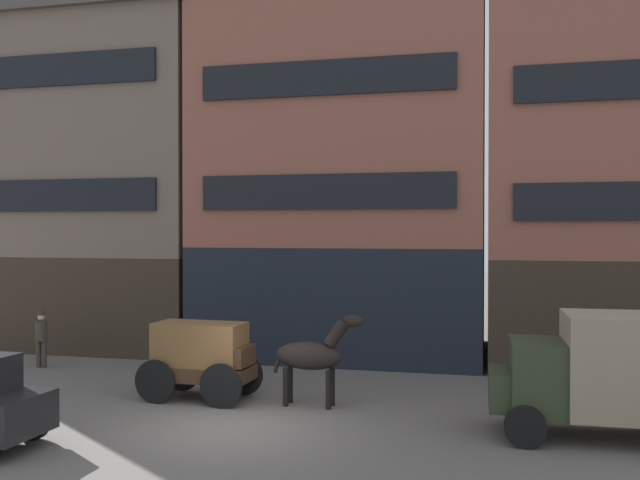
% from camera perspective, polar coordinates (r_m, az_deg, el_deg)
% --- Properties ---
extents(ground_plane, '(120.00, 120.00, 0.00)m').
position_cam_1_polar(ground_plane, '(16.07, -7.13, -14.94)').
color(ground_plane, '#605B56').
extents(building_far_left, '(10.27, 7.35, 12.54)m').
position_cam_1_polar(building_far_left, '(28.88, -17.46, 4.63)').
color(building_far_left, '#33281E').
rests_on(building_far_left, ground_plane).
extents(building_center_left, '(10.17, 7.35, 14.97)m').
position_cam_1_polar(building_center_left, '(25.39, 2.19, 7.95)').
color(building_center_left, black).
rests_on(building_center_left, ground_plane).
extents(building_center_right, '(9.27, 7.35, 17.70)m').
position_cam_1_polar(building_center_right, '(25.49, 23.74, 10.97)').
color(building_center_right, '#33281E').
rests_on(building_center_right, ground_plane).
extents(cargo_wagon, '(2.96, 1.62, 1.98)m').
position_cam_1_polar(cargo_wagon, '(18.41, -9.65, -9.25)').
color(cargo_wagon, '#3D2819').
rests_on(cargo_wagon, ground_plane).
extents(draft_horse, '(2.35, 0.67, 2.30)m').
position_cam_1_polar(draft_horse, '(17.45, -0.59, -9.39)').
color(draft_horse, black).
rests_on(draft_horse, ground_plane).
extents(delivery_truck_near, '(4.38, 2.19, 2.62)m').
position_cam_1_polar(delivery_truck_near, '(15.87, 22.34, -9.91)').
color(delivery_truck_near, '#2D3823').
rests_on(delivery_truck_near, ground_plane).
extents(pedestrian_officer, '(0.49, 0.49, 1.79)m').
position_cam_1_polar(pedestrian_officer, '(23.99, -21.84, -7.35)').
color(pedestrian_officer, '#38332D').
rests_on(pedestrian_officer, ground_plane).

